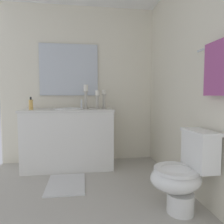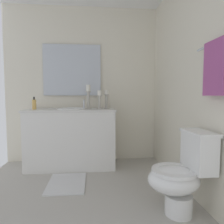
{
  "view_description": "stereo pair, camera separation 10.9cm",
  "coord_description": "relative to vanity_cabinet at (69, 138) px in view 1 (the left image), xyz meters",
  "views": [
    {
      "loc": [
        2.07,
        0.04,
        1.06
      ],
      "look_at": [
        -0.24,
        0.37,
        0.87
      ],
      "focal_mm": 33.19,
      "sensor_mm": 36.0,
      "label": 1
    },
    {
      "loc": [
        2.09,
        0.15,
        1.06
      ],
      "look_at": [
        -0.24,
        0.37,
        0.87
      ],
      "focal_mm": 33.19,
      "sensor_mm": 36.0,
      "label": 2
    }
  ],
  "objects": [
    {
      "name": "bath_mat",
      "position": [
        0.62,
        0.0,
        -0.42
      ],
      "size": [
        0.6,
        0.44,
        0.02
      ],
      "primitive_type": "cube",
      "color": "silver",
      "rests_on": "ground"
    },
    {
      "name": "toilet",
      "position": [
        1.37,
        1.09,
        -0.07
      ],
      "size": [
        0.39,
        0.54,
        0.75
      ],
      "color": "white",
      "rests_on": "ground"
    },
    {
      "name": "candle_holder_short",
      "position": [
        0.01,
        0.42,
        0.57
      ],
      "size": [
        0.09,
        0.09,
        0.27
      ],
      "color": "#B7B2A5",
      "rests_on": "vanity_cabinet"
    },
    {
      "name": "wall_left",
      "position": [
        -0.33,
        0.16,
        0.79
      ],
      "size": [
        0.04,
        2.41,
        2.45
      ],
      "primitive_type": "cube",
      "color": "silver",
      "rests_on": "ground"
    },
    {
      "name": "towel_bar",
      "position": [
        1.47,
        1.31,
        1.05
      ],
      "size": [
        0.62,
        0.02,
        0.02
      ],
      "primitive_type": "cylinder",
      "rotation": [
        0.0,
        1.57,
        0.0
      ],
      "color": "silver"
    },
    {
      "name": "wall_back",
      "position": [
        0.99,
        1.37,
        0.79
      ],
      "size": [
        2.62,
        0.04,
        2.45
      ],
      "primitive_type": "cube",
      "color": "silver",
      "rests_on": "ground"
    },
    {
      "name": "sink_basin",
      "position": [
        -0.0,
        0.0,
        0.39
      ],
      "size": [
        0.4,
        0.4,
        0.24
      ],
      "color": "white",
      "rests_on": "vanity_cabinet"
    },
    {
      "name": "vanity_cabinet",
      "position": [
        0.0,
        0.0,
        0.0
      ],
      "size": [
        0.58,
        1.29,
        0.86
      ],
      "color": "white",
      "rests_on": "ground"
    },
    {
      "name": "candle_holder_mid",
      "position": [
        -0.04,
        0.26,
        0.62
      ],
      "size": [
        0.09,
        0.09,
        0.36
      ],
      "color": "#B7B2A5",
      "rests_on": "vanity_cabinet"
    },
    {
      "name": "floor",
      "position": [
        0.99,
        0.16,
        -0.44
      ],
      "size": [
        2.62,
        2.41,
        0.02
      ],
      "primitive_type": "cube",
      "color": "#B2ADA3",
      "rests_on": "ground"
    },
    {
      "name": "mirror",
      "position": [
        -0.28,
        0.0,
        1.03
      ],
      "size": [
        0.02,
        0.9,
        0.8
      ],
      "primitive_type": "cube",
      "color": "silver"
    },
    {
      "name": "towel_near_vanity",
      "position": [
        1.47,
        1.29,
        0.85
      ],
      "size": [
        0.28,
        0.03,
        0.44
      ],
      "primitive_type": "cube",
      "color": "#A54C8C",
      "rests_on": "towel_bar"
    },
    {
      "name": "candle_holder_tall",
      "position": [
        -0.06,
        0.53,
        0.58
      ],
      "size": [
        0.09,
        0.09,
        0.28
      ],
      "color": "#B7B2A5",
      "rests_on": "vanity_cabinet"
    },
    {
      "name": "soap_bottle",
      "position": [
        0.03,
        -0.51,
        0.5
      ],
      "size": [
        0.06,
        0.06,
        0.18
      ],
      "color": "#E5B259",
      "rests_on": "vanity_cabinet"
    }
  ]
}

